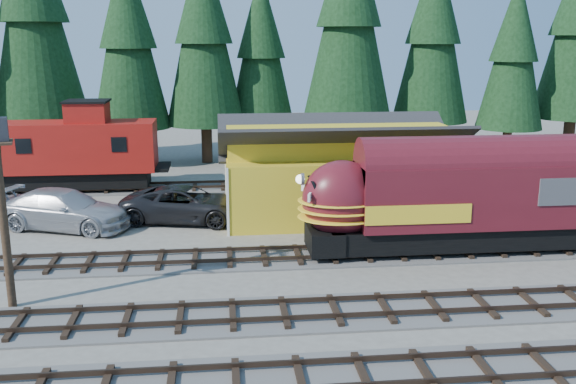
{
  "coord_description": "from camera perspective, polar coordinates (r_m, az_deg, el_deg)",
  "views": [
    {
      "loc": [
        -6.26,
        -22.64,
        9.46
      ],
      "look_at": [
        -3.43,
        4.0,
        2.99
      ],
      "focal_mm": 40.0,
      "sensor_mm": 36.0,
      "label": 1
    }
  ],
  "objects": [
    {
      "name": "ground",
      "position": [
        25.33,
        8.81,
        -8.53
      ],
      "size": [
        120.0,
        120.0,
        0.0
      ],
      "primitive_type": "plane",
      "color": "#6B665B",
      "rests_on": "ground"
    },
    {
      "name": "caboose",
      "position": [
        42.21,
        -18.47,
        3.53
      ],
      "size": [
        10.14,
        2.94,
        5.27
      ],
      "color": "black",
      "rests_on": "ground"
    },
    {
      "name": "locomotive",
      "position": [
        29.45,
        14.72,
        -0.83
      ],
      "size": [
        14.7,
        2.92,
        4.0
      ],
      "color": "black",
      "rests_on": "ground"
    },
    {
      "name": "pickup_truck_a",
      "position": [
        34.11,
        -9.05,
        -1.09
      ],
      "size": [
        7.19,
        4.44,
        1.86
      ],
      "primitive_type": "imported",
      "rotation": [
        0.0,
        0.0,
        1.36
      ],
      "color": "black",
      "rests_on": "ground"
    },
    {
      "name": "pickup_truck_b",
      "position": [
        34.34,
        -19.27,
        -1.49
      ],
      "size": [
        7.36,
        4.84,
        1.98
      ],
      "primitive_type": "imported",
      "rotation": [
        0.0,
        0.0,
        1.24
      ],
      "color": "#A5A7AD",
      "rests_on": "ground"
    },
    {
      "name": "conifer_backdrop",
      "position": [
        49.33,
        8.5,
        14.1
      ],
      "size": [
        80.29,
        21.16,
        16.85
      ],
      "color": "black",
      "rests_on": "ground"
    },
    {
      "name": "track_spur",
      "position": [
        41.88,
        -11.02,
        0.34
      ],
      "size": [
        32.0,
        3.2,
        0.33
      ],
      "color": "#4C4947",
      "rests_on": "ground"
    },
    {
      "name": "depot",
      "position": [
        34.35,
        4.56,
        2.62
      ],
      "size": [
        12.8,
        7.0,
        5.3
      ],
      "color": "gold",
      "rests_on": "ground"
    }
  ]
}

